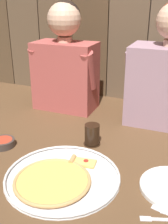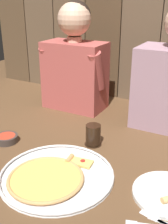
{
  "view_description": "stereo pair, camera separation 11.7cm",
  "coord_description": "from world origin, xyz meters",
  "px_view_note": "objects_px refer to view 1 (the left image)",
  "views": [
    {
      "loc": [
        0.41,
        -0.9,
        0.64
      ],
      "look_at": [
        0.0,
        0.1,
        0.18
      ],
      "focal_mm": 44.72,
      "sensor_mm": 36.0,
      "label": 1
    },
    {
      "loc": [
        0.51,
        -0.85,
        0.64
      ],
      "look_at": [
        0.0,
        0.1,
        0.18
      ],
      "focal_mm": 44.72,
      "sensor_mm": 36.0,
      "label": 2
    }
  ],
  "objects_px": {
    "diner_right": "(168,74)",
    "pizza_tray": "(59,178)",
    "dipping_bowl": "(3,142)",
    "diner_left": "(65,61)",
    "drinking_glass": "(92,135)"
  },
  "relations": [
    {
      "from": "drinking_glass",
      "to": "diner_right",
      "type": "height_order",
      "value": "diner_right"
    },
    {
      "from": "drinking_glass",
      "to": "diner_left",
      "type": "distance_m",
      "value": 0.53
    },
    {
      "from": "pizza_tray",
      "to": "dipping_bowl",
      "type": "height_order",
      "value": "dipping_bowl"
    },
    {
      "from": "pizza_tray",
      "to": "drinking_glass",
      "type": "xyz_separation_m",
      "value": [
        0.02,
        0.3,
        0.04
      ]
    },
    {
      "from": "drinking_glass",
      "to": "diner_left",
      "type": "relative_size",
      "value": 0.16
    },
    {
      "from": "dipping_bowl",
      "to": "diner_left",
      "type": "distance_m",
      "value": 0.6
    },
    {
      "from": "diner_left",
      "to": "diner_right",
      "type": "bearing_deg",
      "value": -0.03
    },
    {
      "from": "drinking_glass",
      "to": "diner_left",
      "type": "bearing_deg",
      "value": 129.99
    },
    {
      "from": "pizza_tray",
      "to": "diner_left",
      "type": "relative_size",
      "value": 0.71
    },
    {
      "from": "dipping_bowl",
      "to": "diner_right",
      "type": "bearing_deg",
      "value": 40.01
    },
    {
      "from": "drinking_glass",
      "to": "diner_left",
      "type": "xyz_separation_m",
      "value": [
        -0.3,
        0.36,
        0.24
      ]
    },
    {
      "from": "drinking_glass",
      "to": "diner_left",
      "type": "height_order",
      "value": "diner_left"
    },
    {
      "from": "drinking_glass",
      "to": "dipping_bowl",
      "type": "xyz_separation_m",
      "value": [
        -0.37,
        -0.17,
        -0.03
      ]
    },
    {
      "from": "diner_right",
      "to": "pizza_tray",
      "type": "bearing_deg",
      "value": -113.42
    },
    {
      "from": "pizza_tray",
      "to": "dipping_bowl",
      "type": "distance_m",
      "value": 0.37
    }
  ]
}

